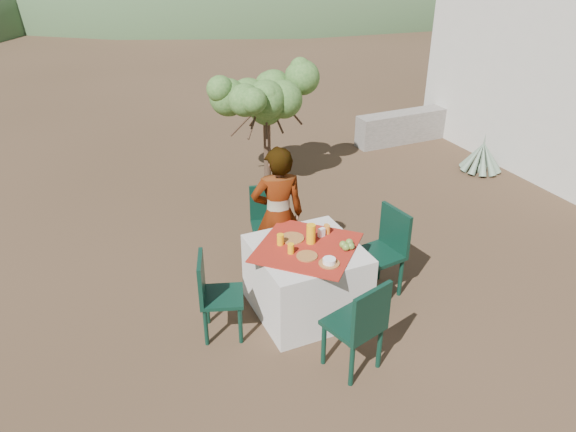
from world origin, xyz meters
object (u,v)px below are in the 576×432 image
object	(u,v)px
chair_near	(360,324)
person	(278,215)
shrub_tree	(268,102)
table	(306,279)
chair_right	(385,248)
juice_pitcher	(311,234)
agave	(482,157)
chair_far	(269,220)
chair_left	(214,293)

from	to	relation	value
chair_near	person	world-z (taller)	person
shrub_tree	person	bearing A→B (deg)	-110.34
chair_near	person	bearing A→B (deg)	-103.61
chair_near	table	bearing A→B (deg)	-103.59
chair_right	shrub_tree	world-z (taller)	shrub_tree
person	juice_pitcher	distance (m)	0.63
table	agave	world-z (taller)	table
person	shrub_tree	distance (m)	2.56
shrub_tree	chair_right	bearing A→B (deg)	-88.80
agave	juice_pitcher	bearing A→B (deg)	-153.43
chair_near	chair_right	distance (m)	1.31
chair_near	juice_pitcher	bearing A→B (deg)	-107.52
juice_pitcher	chair_far	bearing A→B (deg)	91.21
chair_left	person	xyz separation A→B (m)	(0.95, 0.66, 0.31)
agave	juice_pitcher	distance (m)	4.59
person	chair_near	bearing A→B (deg)	104.71
chair_far	chair_right	xyz separation A→B (m)	(0.87, -1.14, 0.04)
chair_far	chair_right	world-z (taller)	chair_right
chair_near	chair_left	xyz separation A→B (m)	(-1.00, 1.01, -0.04)
chair_far	juice_pitcher	xyz separation A→B (m)	(0.02, -1.05, 0.36)
chair_near	agave	world-z (taller)	chair_near
agave	juice_pitcher	world-z (taller)	juice_pitcher
juice_pitcher	person	bearing A→B (deg)	98.42
chair_right	agave	bearing A→B (deg)	116.29
chair_far	agave	world-z (taller)	chair_far
table	chair_near	xyz separation A→B (m)	(0.03, -1.00, 0.15)
person	juice_pitcher	world-z (taller)	person
chair_near	shrub_tree	xyz separation A→B (m)	(0.82, 4.02, 0.77)
chair_left	chair_far	bearing A→B (deg)	-23.95
table	chair_near	world-z (taller)	chair_near
table	juice_pitcher	xyz separation A→B (m)	(0.07, 0.05, 0.48)
chair_right	chair_left	bearing A→B (deg)	-98.35
chair_far	person	bearing A→B (deg)	-84.44
chair_far	agave	distance (m)	4.22
chair_near	person	distance (m)	1.69
person	chair_right	bearing A→B (deg)	156.08
person	shrub_tree	world-z (taller)	shrub_tree
chair_near	chair_left	world-z (taller)	chair_near
table	chair_right	bearing A→B (deg)	-1.70
table	juice_pitcher	world-z (taller)	juice_pitcher
shrub_tree	agave	distance (m)	3.58
shrub_tree	table	bearing A→B (deg)	-105.71
chair_right	juice_pitcher	distance (m)	0.91
chair_right	agave	xyz separation A→B (m)	(3.23, 2.12, -0.30)
person	agave	bearing A→B (deg)	-148.30
shrub_tree	juice_pitcher	xyz separation A→B (m)	(-0.78, -2.97, -0.43)
person	juice_pitcher	xyz separation A→B (m)	(0.09, -0.62, 0.07)
table	agave	distance (m)	4.64
chair_right	juice_pitcher	bearing A→B (deg)	-102.54
chair_near	juice_pitcher	distance (m)	1.10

